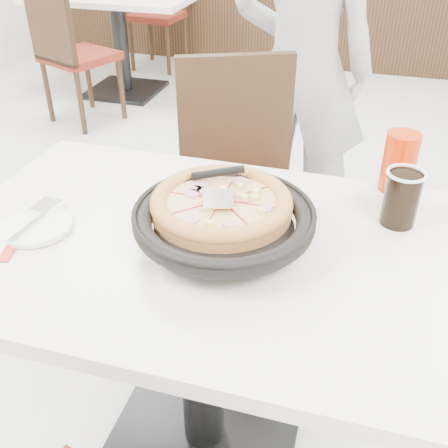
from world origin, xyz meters
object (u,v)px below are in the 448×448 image
(chair_far, at_px, (242,202))
(bg_table_left, at_px, (121,45))
(main_table, at_px, (202,352))
(pizza, at_px, (221,208))
(red_cup, at_px, (399,162))
(diner_person, at_px, (302,69))
(bg_chair_left_far, at_px, (157,13))
(cola_glass, at_px, (401,200))
(side_plate, at_px, (36,226))
(bg_chair_left_near, at_px, (79,53))
(pizza_pan, at_px, (224,227))

(chair_far, distance_m, bg_table_left, 2.70)
(chair_far, relative_size, bg_table_left, 0.79)
(main_table, height_order, pizza, pizza)
(red_cup, xyz_separation_m, diner_person, (-0.39, 0.83, -0.03))
(pizza, xyz_separation_m, red_cup, (0.39, 0.32, 0.02))
(pizza, height_order, bg_chair_left_far, bg_chair_left_far)
(cola_glass, bearing_deg, diner_person, 111.57)
(pizza, bearing_deg, side_plate, -163.68)
(main_table, relative_size, bg_chair_left_far, 1.26)
(side_plate, bearing_deg, bg_chair_left_near, 118.02)
(bg_table_left, xyz_separation_m, bg_chair_left_far, (0.02, 0.71, 0.10))
(pizza, bearing_deg, bg_chair_left_far, 114.98)
(red_cup, relative_size, bg_table_left, 0.13)
(chair_far, bearing_deg, main_table, 71.38)
(pizza_pan, distance_m, cola_glass, 0.43)
(pizza_pan, distance_m, bg_table_left, 3.32)
(side_plate, distance_m, red_cup, 0.93)
(diner_person, relative_size, bg_table_left, 1.33)
(bg_table_left, bearing_deg, pizza_pan, -59.55)
(main_table, relative_size, side_plate, 7.08)
(bg_chair_left_near, bearing_deg, cola_glass, -22.46)
(main_table, distance_m, bg_chair_left_near, 2.74)
(cola_glass, bearing_deg, bg_table_left, 127.77)
(main_table, distance_m, cola_glass, 0.65)
(main_table, relative_size, red_cup, 7.50)
(side_plate, distance_m, bg_chair_left_far, 3.83)
(diner_person, bearing_deg, chair_far, 79.14)
(chair_far, height_order, bg_chair_left_near, same)
(cola_glass, bearing_deg, main_table, -155.49)
(pizza, distance_m, diner_person, 1.15)
(bg_table_left, bearing_deg, main_table, -60.52)
(pizza, relative_size, bg_chair_left_near, 0.34)
(main_table, distance_m, side_plate, 0.55)
(cola_glass, relative_size, red_cup, 0.81)
(pizza_pan, relative_size, bg_table_left, 0.26)
(side_plate, relative_size, bg_chair_left_near, 0.18)
(red_cup, height_order, diner_person, diner_person)
(bg_chair_left_near, bearing_deg, side_plate, -39.75)
(pizza, relative_size, side_plate, 1.93)
(main_table, relative_size, bg_chair_left_near, 1.26)
(bg_chair_left_near, bearing_deg, diner_person, -9.45)
(pizza, relative_size, cola_glass, 2.52)
(bg_chair_left_far, bearing_deg, diner_person, 129.56)
(diner_person, bearing_deg, bg_chair_left_near, -32.80)
(chair_far, xyz_separation_m, diner_person, (0.10, 0.57, 0.32))
(bg_table_left, height_order, bg_chair_left_far, bg_chair_left_far)
(side_plate, relative_size, cola_glass, 1.30)
(chair_far, relative_size, pizza, 2.90)
(cola_glass, xyz_separation_m, bg_chair_left_far, (-2.03, 3.36, -0.34))
(chair_far, relative_size, bg_chair_left_far, 1.00)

